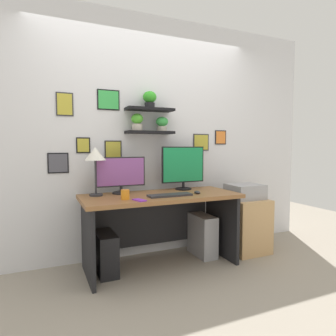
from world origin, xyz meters
TOP-DOWN VIEW (x-y plane):
  - ground_plane at (0.00, 0.00)m, footprint 8.00×8.00m
  - back_wall_assembly at (-0.00, 0.44)m, footprint 4.40×0.24m
  - desk at (0.00, 0.05)m, footprint 1.59×0.68m
  - monitor_left at (-0.36, 0.22)m, footprint 0.52×0.18m
  - monitor_right at (0.36, 0.22)m, footprint 0.51×0.18m
  - keyboard at (0.04, -0.13)m, footprint 0.44×0.14m
  - computer_mouse at (0.36, -0.11)m, footprint 0.06×0.09m
  - desk_lamp at (-0.62, 0.17)m, footprint 0.20×0.20m
  - cell_phone at (-0.31, -0.24)m, footprint 0.11×0.15m
  - coffee_mug at (-0.41, -0.13)m, footprint 0.08×0.08m
  - drawer_cabinet at (1.08, 0.03)m, footprint 0.44×0.50m
  - printer at (1.08, 0.03)m, footprint 0.38×0.34m
  - computer_tower_left at (-0.56, 0.06)m, footprint 0.18×0.40m
  - computer_tower_right at (0.55, 0.10)m, footprint 0.18×0.40m

SIDE VIEW (x-z plane):
  - ground_plane at x=0.00m, z-range 0.00..0.00m
  - computer_tower_left at x=-0.56m, z-range 0.00..0.40m
  - computer_tower_right at x=0.55m, z-range 0.00..0.46m
  - drawer_cabinet at x=1.08m, z-range 0.00..0.62m
  - desk at x=0.00m, z-range 0.16..0.91m
  - printer at x=1.08m, z-range 0.62..0.79m
  - cell_phone at x=-0.31m, z-range 0.75..0.76m
  - keyboard at x=0.04m, z-range 0.75..0.77m
  - computer_mouse at x=0.36m, z-range 0.75..0.78m
  - coffee_mug at x=-0.41m, z-range 0.75..0.84m
  - monitor_left at x=-0.36m, z-range 0.76..1.14m
  - monitor_right at x=0.36m, z-range 0.77..1.25m
  - desk_lamp at x=-0.62m, z-range 0.90..1.38m
  - back_wall_assembly at x=0.00m, z-range 0.01..2.71m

